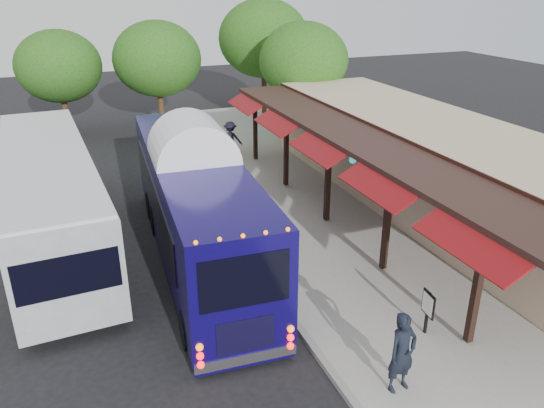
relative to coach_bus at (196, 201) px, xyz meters
name	(u,v)px	position (x,y,z in m)	size (l,w,h in m)	color
ground	(273,297)	(1.45, -3.19, -2.09)	(90.00, 90.00, 0.00)	black
sidewalk	(354,218)	(6.45, 0.81, -2.01)	(10.00, 40.00, 0.15)	#9E9B93
curb	(234,239)	(1.50, 0.81, -2.01)	(0.20, 40.00, 0.16)	gray
station_shelter	(430,165)	(9.83, 0.81, -0.24)	(8.15, 20.00, 3.60)	#C5AC89
coach_bus	(196,201)	(0.00, 0.00, 0.00)	(3.28, 12.27, 3.89)	#0E064C
city_bus	(51,195)	(-4.41, 2.88, -0.19)	(3.50, 12.91, 3.43)	gray
ped_a	(402,353)	(2.65, -7.92, -0.95)	(0.72, 0.47, 1.98)	black
ped_b	(264,229)	(2.11, -0.68, -1.06)	(0.85, 0.66, 1.75)	black
ped_c	(225,162)	(2.88, 6.41, -1.03)	(1.06, 0.44, 1.81)	black
ped_d	(231,139)	(4.24, 9.87, -1.01)	(1.20, 0.69, 1.86)	black
sign_board	(428,306)	(4.47, -6.43, -1.11)	(0.12, 0.56, 1.22)	black
tree_left	(157,59)	(1.92, 16.56, 2.32)	(5.17, 5.17, 6.61)	#382314
tree_mid	(264,39)	(9.34, 18.42, 3.02)	(5.98, 5.98, 7.66)	#382314
tree_right	(304,61)	(9.65, 12.77, 2.31)	(5.16, 5.16, 6.60)	#382314
tree_far	(59,66)	(-3.53, 17.66, 2.03)	(4.83, 4.83, 6.18)	#382314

